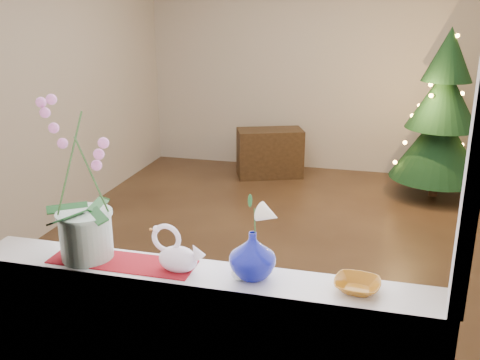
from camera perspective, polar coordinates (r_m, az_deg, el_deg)
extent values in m
plane|color=#311F14|center=(4.94, 4.74, -6.77)|extent=(5.00, 5.00, 0.00)
cube|color=#BFB4A7|center=(7.01, 8.65, 11.95)|extent=(4.50, 0.10, 2.70)
cube|color=#BFB4A7|center=(2.18, -5.79, -1.26)|extent=(4.50, 0.10, 2.70)
cube|color=#BFB4A7|center=(5.39, -19.49, 9.35)|extent=(0.10, 5.00, 2.70)
cube|color=white|center=(2.48, -4.42, -10.16)|extent=(2.20, 0.26, 0.04)
cube|color=maroon|center=(2.60, -12.46, -8.52)|extent=(0.70, 0.20, 0.01)
imported|color=#070C6D|center=(2.36, 1.34, -7.65)|extent=(0.30, 0.30, 0.25)
sphere|color=white|center=(2.38, -0.11, -9.86)|extent=(0.09, 0.09, 0.07)
imported|color=#9E5F13|center=(2.36, 12.39, -11.00)|extent=(0.18, 0.18, 0.04)
cube|color=black|center=(6.78, 3.19, 2.90)|extent=(0.90, 0.67, 0.61)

